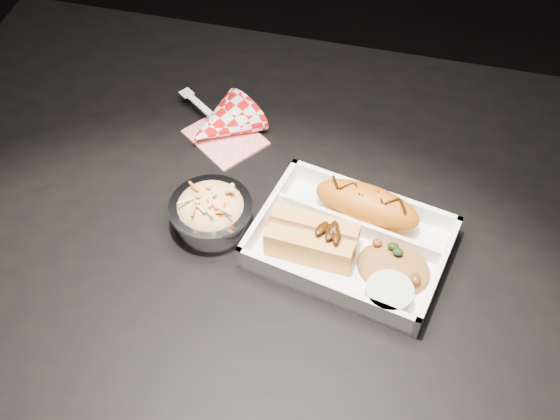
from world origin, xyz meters
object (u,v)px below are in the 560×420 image
(food_tray, at_px, (350,245))
(fried_pastry, at_px, (367,205))
(hotdog, at_px, (312,237))
(napkin_fork, at_px, (221,125))
(foil_coleslaw_cup, at_px, (211,211))
(dining_table, at_px, (280,251))

(food_tray, bearing_deg, fried_pastry, 90.00)
(hotdog, height_order, napkin_fork, napkin_fork)
(foil_coleslaw_cup, xyz_separation_m, napkin_fork, (-0.04, 0.18, -0.01))
(dining_table, xyz_separation_m, foil_coleslaw_cup, (-0.09, -0.04, 0.12))
(hotdog, distance_m, foil_coleslaw_cup, 0.14)
(food_tray, xyz_separation_m, foil_coleslaw_cup, (-0.19, -0.00, 0.02))
(fried_pastry, height_order, foil_coleslaw_cup, foil_coleslaw_cup)
(napkin_fork, bearing_deg, hotdog, -9.59)
(dining_table, xyz_separation_m, fried_pastry, (0.12, 0.02, 0.12))
(hotdog, xyz_separation_m, napkin_fork, (-0.18, 0.19, -0.02))
(hotdog, bearing_deg, foil_coleslaw_cup, 178.87)
(dining_table, height_order, fried_pastry, fried_pastry)
(fried_pastry, bearing_deg, hotdog, -130.48)
(dining_table, relative_size, fried_pastry, 8.04)
(food_tray, distance_m, fried_pastry, 0.06)
(foil_coleslaw_cup, bearing_deg, food_tray, 1.31)
(dining_table, height_order, hotdog, hotdog)
(napkin_fork, bearing_deg, dining_table, -10.15)
(fried_pastry, distance_m, hotdog, 0.09)
(food_tray, xyz_separation_m, napkin_fork, (-0.23, 0.17, 0.01))
(food_tray, bearing_deg, hotdog, -149.23)
(food_tray, bearing_deg, foil_coleslaw_cup, -166.97)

